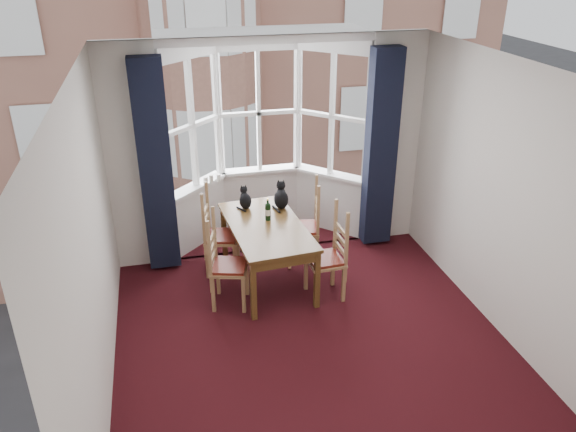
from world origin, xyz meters
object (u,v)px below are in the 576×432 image
object	(u,v)px
chair_right_far	(310,229)
wine_bottle	(268,211)
candle_tall	(206,181)
chair_left_far	(214,237)
candle_short	(211,179)
chair_left_near	(221,267)
cat_right	(281,197)
cat_left	(245,200)
candle_extra	(219,178)
dining_table	(267,231)
chair_right_near	(333,259)

from	to	relation	value
chair_right_far	wine_bottle	bearing A→B (deg)	-161.95
chair_right_far	candle_tall	distance (m)	1.53
chair_left_far	wine_bottle	bearing A→B (deg)	-20.49
chair_left_far	chair_right_far	size ratio (longest dim) A/B	1.00
candle_short	wine_bottle	bearing A→B (deg)	-61.68
chair_left_near	candle_short	xyz separation A→B (m)	(0.08, 1.53, 0.46)
cat_right	wine_bottle	xyz separation A→B (m)	(-0.23, -0.31, -0.01)
chair_left_far	candle_tall	distance (m)	0.89
chair_left_near	chair_right_far	distance (m)	1.39
chair_left_near	chair_right_far	world-z (taller)	same
cat_left	candle_tall	xyz separation A→B (m)	(-0.43, 0.60, 0.05)
wine_bottle	candle_extra	xyz separation A→B (m)	(-0.46, 1.06, 0.05)
cat_right	wine_bottle	distance (m)	0.39
cat_left	candle_extra	size ratio (longest dim) A/B	2.73
chair_left_near	cat_left	bearing A→B (deg)	64.34
candle_tall	candle_short	distance (m)	0.08
cat_left	wine_bottle	bearing A→B (deg)	-62.74
cat_left	wine_bottle	size ratio (longest dim) A/B	1.06
chair_left_far	candle_tall	size ratio (longest dim) A/B	8.94
chair_right_far	candle_tall	xyz separation A→B (m)	(-1.21, 0.82, 0.45)
cat_left	candle_tall	bearing A→B (deg)	125.26
cat_left	cat_right	size ratio (longest dim) A/B	0.83
chair_left_near	candle_tall	distance (m)	1.57
dining_table	chair_right_far	xyz separation A→B (m)	(0.62, 0.32, -0.20)
chair_right_near	cat_right	xyz separation A→B (m)	(-0.40, 0.93, 0.42)
chair_left_near	wine_bottle	xyz separation A→B (m)	(0.64, 0.50, 0.40)
chair_right_near	cat_right	distance (m)	1.09
chair_right_near	candle_extra	xyz separation A→B (m)	(-1.09, 1.67, 0.45)
dining_table	candle_tall	distance (m)	1.30
chair_left_far	chair_right_far	world-z (taller)	same
chair_left_far	dining_table	bearing A→B (deg)	-31.94
chair_right_near	candle_tall	distance (m)	2.10
dining_table	chair_left_far	world-z (taller)	chair_left_far
chair_right_far	candle_short	xyz separation A→B (m)	(-1.13, 0.85, 0.46)
chair_left_near	chair_right_near	bearing A→B (deg)	-5.32
chair_left_near	cat_left	xyz separation A→B (m)	(0.43, 0.90, 0.39)
dining_table	cat_right	bearing A→B (deg)	57.84
candle_tall	candle_extra	world-z (taller)	candle_extra
chair_left_near	chair_right_far	xyz separation A→B (m)	(1.21, 0.68, 0.00)
chair_left_far	candle_extra	world-z (taller)	candle_extra
chair_left_far	cat_right	world-z (taller)	cat_right
chair_left_near	cat_left	distance (m)	1.07
chair_right_near	candle_short	xyz separation A→B (m)	(-1.19, 1.65, 0.46)
chair_right_far	chair_left_far	bearing A→B (deg)	177.67
dining_table	wine_bottle	world-z (taller)	wine_bottle
wine_bottle	cat_left	bearing A→B (deg)	117.26
chair_right_near	candle_extra	distance (m)	2.04
chair_left_near	candle_extra	bearing A→B (deg)	83.27
chair_left_near	candle_short	distance (m)	1.60
cat_right	candle_extra	xyz separation A→B (m)	(-0.69, 0.74, 0.03)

